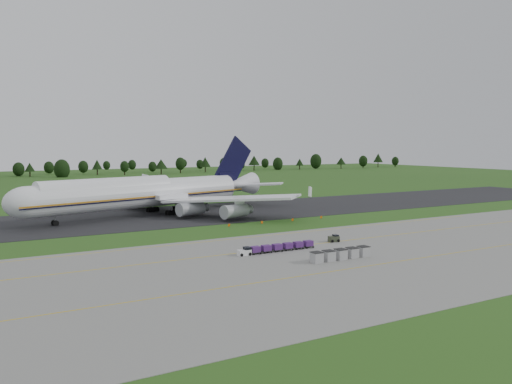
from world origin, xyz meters
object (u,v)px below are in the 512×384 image
uld_row (341,254)px  edge_markers (278,221)px  aircraft (147,192)px  baggage_train (276,248)px  utility_cart (334,239)px

uld_row → edge_markers: bearing=73.5°
aircraft → uld_row: bearing=-79.1°
baggage_train → edge_markers: (17.82, 28.87, -0.50)m
utility_cart → uld_row: bearing=-123.3°
aircraft → utility_cart: aircraft is taller
edge_markers → uld_row: bearing=-106.5°
baggage_train → edge_markers: 33.93m
baggage_train → utility_cart: (14.43, 2.25, -0.18)m
uld_row → aircraft: bearing=100.9°
aircraft → uld_row: size_ratio=6.75×
baggage_train → utility_cart: baggage_train is taller
aircraft → uld_row: 67.70m
edge_markers → baggage_train: bearing=-121.7°
aircraft → edge_markers: size_ratio=2.87×
utility_cart → baggage_train: bearing=-171.1°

